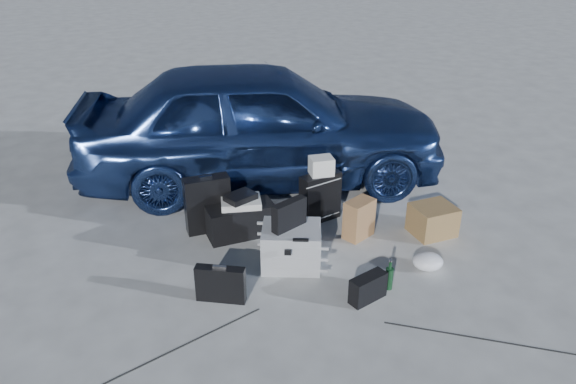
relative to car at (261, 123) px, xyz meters
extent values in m
plane|color=beige|center=(-0.15, -2.20, -0.73)|extent=(60.00, 60.00, 0.00)
imported|color=#2D4989|center=(0.00, 0.00, 0.00)|extent=(4.58, 2.68, 1.46)
cube|color=#AEB1B4|center=(-0.32, -1.89, -0.54)|extent=(0.67, 0.61, 0.39)
cube|color=black|center=(-0.33, -1.87, -0.21)|extent=(0.36, 0.22, 0.27)
cube|color=black|center=(-1.07, -2.20, -0.57)|extent=(0.42, 0.28, 0.33)
cube|color=black|center=(-0.90, -1.00, -0.43)|extent=(0.46, 0.17, 0.60)
cube|color=black|center=(0.27, -1.19, -0.47)|extent=(0.47, 0.26, 0.53)
cube|color=silver|center=(0.27, -1.19, -0.10)|extent=(0.25, 0.21, 0.19)
cube|color=black|center=(-0.62, -1.22, -0.56)|extent=(0.68, 0.31, 0.34)
cube|color=silver|center=(-0.60, -1.20, -0.36)|extent=(0.45, 0.37, 0.07)
cube|color=black|center=(-0.61, -1.21, -0.30)|extent=(0.35, 0.30, 0.06)
cube|color=#A26846|center=(0.50, -1.65, -0.53)|extent=(0.35, 0.30, 0.41)
cube|color=brown|center=(1.24, -1.86, -0.58)|extent=(0.42, 0.37, 0.31)
ellipsoid|color=white|center=(0.85, -2.40, -0.65)|extent=(0.34, 0.32, 0.16)
cube|color=black|center=(0.11, -2.62, -0.61)|extent=(0.36, 0.22, 0.24)
cylinder|color=black|center=(0.36, -2.54, -0.59)|extent=(0.08, 0.08, 0.28)
camera|label=1|loc=(-1.87, -6.04, 2.27)|focal=35.00mm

